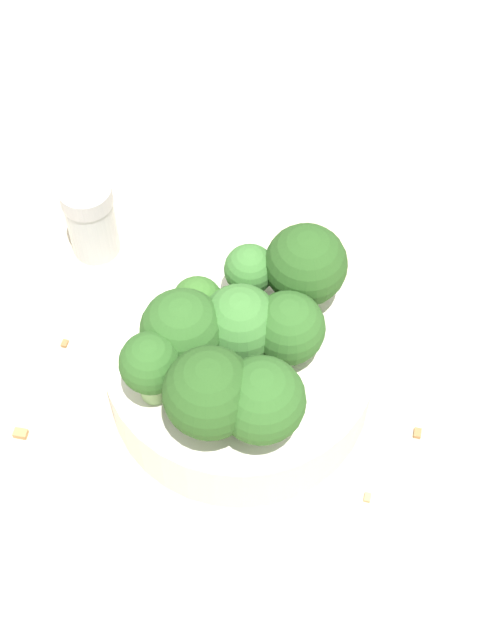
{
  "coord_description": "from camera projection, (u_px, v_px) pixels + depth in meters",
  "views": [
    {
      "loc": [
        0.31,
        -0.07,
        0.56
      ],
      "look_at": [
        0.0,
        0.0,
        0.09
      ],
      "focal_mm": 50.0,
      "sensor_mm": 36.0,
      "label": 1
    }
  ],
  "objects": [
    {
      "name": "almond_crumb_2",
      "position": [
        310.0,
        271.0,
        0.69
      ],
      "size": [
        0.01,
        0.01,
        0.01
      ],
      "primitive_type": "cube",
      "rotation": [
        0.0,
        0.0,
        0.18
      ],
      "color": "tan",
      "rests_on": "ground_plane"
    },
    {
      "name": "broccoli_floret_7",
      "position": [
        288.0,
        329.0,
        0.57
      ],
      "size": [
        0.05,
        0.05,
        0.05
      ],
      "color": "#7A9E5B",
      "rests_on": "bowl"
    },
    {
      "name": "pepper_shaker",
      "position": [
        91.0,
        219.0,
        0.68
      ],
      "size": [
        0.04,
        0.04,
        0.07
      ],
      "color": "#B2B7BC",
      "rests_on": "ground_plane"
    },
    {
      "name": "broccoli_floret_3",
      "position": [
        306.0,
        266.0,
        0.59
      ],
      "size": [
        0.06,
        0.06,
        0.07
      ],
      "color": "#7A9E5B",
      "rests_on": "bowl"
    },
    {
      "name": "almond_crumb_3",
      "position": [
        64.0,
        342.0,
        0.66
      ],
      "size": [
        0.01,
        0.01,
        0.01
      ],
      "primitive_type": "cube",
      "rotation": [
        0.0,
        0.0,
        2.67
      ],
      "color": "olive",
      "rests_on": "ground_plane"
    },
    {
      "name": "broccoli_floret_4",
      "position": [
        250.0,
        271.0,
        0.59
      ],
      "size": [
        0.03,
        0.03,
        0.05
      ],
      "color": "#8EB770",
      "rests_on": "bowl"
    },
    {
      "name": "almond_crumb_0",
      "position": [
        368.0,
        497.0,
        0.59
      ],
      "size": [
        0.01,
        0.01,
        0.01
      ],
      "primitive_type": "cube",
      "rotation": [
        0.0,
        0.0,
        5.82
      ],
      "color": "tan",
      "rests_on": "ground_plane"
    },
    {
      "name": "almond_crumb_4",
      "position": [
        20.0,
        432.0,
        0.61
      ],
      "size": [
        0.01,
        0.01,
        0.01
      ],
      "primitive_type": "cube",
      "rotation": [
        0.0,
        0.0,
        4.31
      ],
      "color": "#AD7F4C",
      "rests_on": "ground_plane"
    },
    {
      "name": "ground_plane",
      "position": [
        240.0,
        387.0,
        0.64
      ],
      "size": [
        3.0,
        3.0,
        0.0
      ],
      "primitive_type": "plane",
      "color": "beige"
    },
    {
      "name": "broccoli_floret_1",
      "position": [
        210.0,
        394.0,
        0.53
      ],
      "size": [
        0.06,
        0.06,
        0.07
      ],
      "color": "#7A9E5B",
      "rests_on": "bowl"
    },
    {
      "name": "broccoli_floret_8",
      "position": [
        198.0,
        304.0,
        0.58
      ],
      "size": [
        0.03,
        0.03,
        0.05
      ],
      "color": "#7A9E5B",
      "rests_on": "bowl"
    },
    {
      "name": "broccoli_floret_5",
      "position": [
        151.0,
        366.0,
        0.55
      ],
      "size": [
        0.04,
        0.04,
        0.06
      ],
      "color": "#84AD66",
      "rests_on": "bowl"
    },
    {
      "name": "broccoli_floret_0",
      "position": [
        238.0,
        322.0,
        0.57
      ],
      "size": [
        0.05,
        0.05,
        0.06
      ],
      "color": "#8EB770",
      "rests_on": "bowl"
    },
    {
      "name": "broccoli_floret_2",
      "position": [
        264.0,
        400.0,
        0.53
      ],
      "size": [
        0.05,
        0.05,
        0.06
      ],
      "color": "#84AD66",
      "rests_on": "bowl"
    },
    {
      "name": "broccoli_floret_6",
      "position": [
        183.0,
        335.0,
        0.56
      ],
      "size": [
        0.06,
        0.06,
        0.06
      ],
      "color": "#7A9E5B",
      "rests_on": "bowl"
    },
    {
      "name": "almond_crumb_1",
      "position": [
        418.0,
        432.0,
        0.61
      ],
      "size": [
        0.01,
        0.01,
        0.01
      ],
      "primitive_type": "cube",
      "rotation": [
        0.0,
        0.0,
        5.85
      ],
      "color": "olive",
      "rests_on": "ground_plane"
    },
    {
      "name": "bowl",
      "position": [
        240.0,
        368.0,
        0.62
      ],
      "size": [
        0.18,
        0.18,
        0.05
      ],
      "primitive_type": "cylinder",
      "color": "silver",
      "rests_on": "ground_plane"
    }
  ]
}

